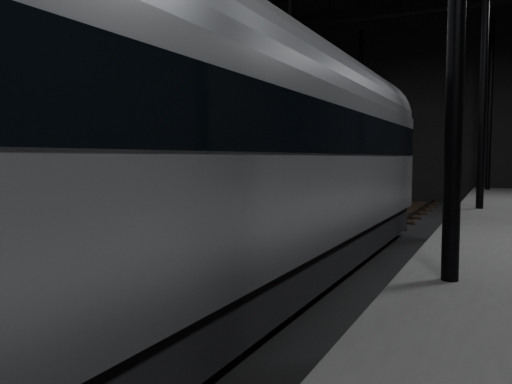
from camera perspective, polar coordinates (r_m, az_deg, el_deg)
The scene contains 6 objects.
ground at distance 13.22m, azimuth 5.86°, elevation -8.67°, with size 44.00×44.00×0.00m, color black.
platform_left at distance 17.18m, azimuth -18.37°, elevation -4.22°, with size 9.00×43.80×1.00m, color #535351.
tactile_strip at distance 14.47m, azimuth -6.29°, elevation -3.52°, with size 0.50×43.80×0.01m, color olive.
track at distance 13.21m, azimuth 5.86°, elevation -8.38°, with size 2.40×43.00×0.24m.
train at distance 9.58m, azimuth -1.59°, elevation 5.56°, with size 3.16×21.16×5.65m.
woman at distance 14.27m, azimuth -15.75°, elevation -0.71°, with size 0.55×0.36×1.52m, color tan.
Camera 1 is at (4.45, -12.11, 2.89)m, focal length 35.00 mm.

